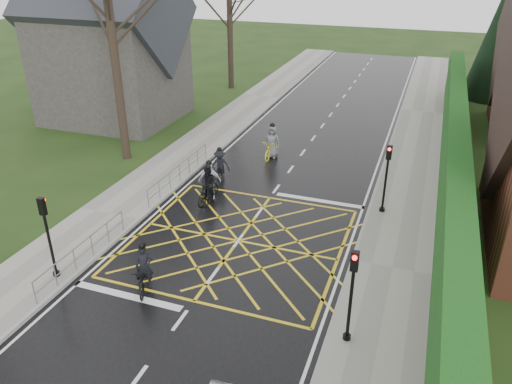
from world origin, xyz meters
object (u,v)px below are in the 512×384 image
Objects in this scene: cyclist_mid at (220,168)px; cyclist_lead at (272,146)px; cyclist_back at (208,188)px; cyclist_front at (209,185)px; cyclist_rear at (144,274)px.

cyclist_lead is (1.51, 3.72, 0.05)m from cyclist_mid.
cyclist_front is at bearing 113.24° from cyclist_back.
cyclist_back is 0.96× the size of cyclist_front.
cyclist_front reaches higher than cyclist_mid.
cyclist_rear is 1.04× the size of cyclist_back.
cyclist_rear is 12.67m from cyclist_lead.
cyclist_lead is (0.44, 12.66, 0.10)m from cyclist_rear.
cyclist_lead is at bearing 63.17° from cyclist_rear.
cyclist_rear is at bearing -91.90° from cyclist_mid.
cyclist_mid is at bearing 71.99° from cyclist_rear.
cyclist_front is (0.36, -2.01, 0.06)m from cyclist_mid.
cyclist_back is at bearing -87.51° from cyclist_mid.
cyclist_rear is 1.00× the size of cyclist_front.
cyclist_back is at bearing 70.41° from cyclist_rear.
cyclist_rear is 6.63m from cyclist_back.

